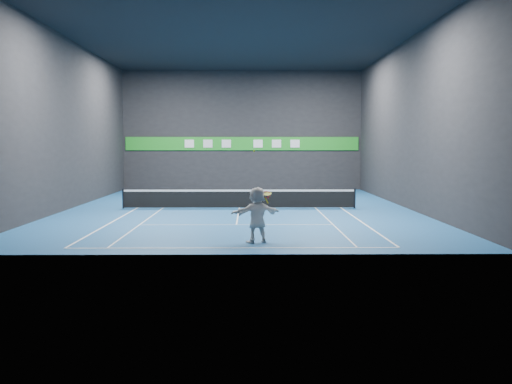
{
  "coord_description": "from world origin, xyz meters",
  "views": [
    {
      "loc": [
        0.56,
        -30.37,
        3.35
      ],
      "look_at": [
        0.82,
        -7.68,
        1.5
      ],
      "focal_mm": 40.0,
      "sensor_mm": 36.0,
      "label": 1
    }
  ],
  "objects_px": {
    "player": "(257,215)",
    "tennis_ball": "(254,151)",
    "tennis_racket": "(267,195)",
    "tennis_net": "(239,198)"
  },
  "relations": [
    {
      "from": "player",
      "to": "tennis_net",
      "type": "height_order",
      "value": "player"
    },
    {
      "from": "player",
      "to": "tennis_racket",
      "type": "relative_size",
      "value": 4.1
    },
    {
      "from": "tennis_net",
      "to": "tennis_racket",
      "type": "height_order",
      "value": "tennis_racket"
    },
    {
      "from": "tennis_ball",
      "to": "tennis_net",
      "type": "bearing_deg",
      "value": 93.84
    },
    {
      "from": "player",
      "to": "tennis_ball",
      "type": "height_order",
      "value": "tennis_ball"
    },
    {
      "from": "tennis_ball",
      "to": "player",
      "type": "bearing_deg",
      "value": -57.62
    },
    {
      "from": "tennis_net",
      "to": "tennis_racket",
      "type": "distance_m",
      "value": 10.92
    },
    {
      "from": "player",
      "to": "tennis_net",
      "type": "relative_size",
      "value": 0.16
    },
    {
      "from": "player",
      "to": "tennis_ball",
      "type": "bearing_deg",
      "value": -79.96
    },
    {
      "from": "tennis_ball",
      "to": "tennis_net",
      "type": "distance_m",
      "value": 11.04
    }
  ]
}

